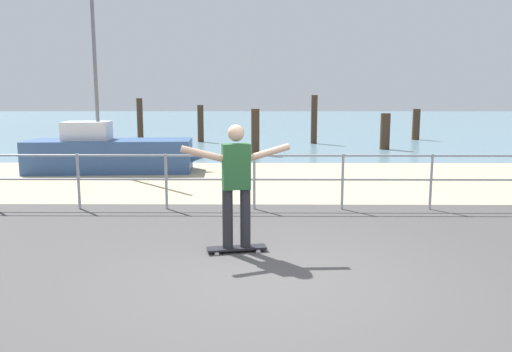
{
  "coord_description": "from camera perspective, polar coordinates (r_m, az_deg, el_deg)",
  "views": [
    {
      "loc": [
        -0.19,
        -5.52,
        2.11
      ],
      "look_at": [
        -0.25,
        2.0,
        0.9
      ],
      "focal_mm": 35.33,
      "sensor_mm": 36.0,
      "label": 1
    }
  ],
  "objects": [
    {
      "name": "railing_fence",
      "position": [
        9.39,
        -10.16,
        0.36
      ],
      "size": [
        13.04,
        0.05,
        1.05
      ],
      "color": "#9EA0A5",
      "rests_on": "ground"
    },
    {
      "name": "sailboat",
      "position": [
        14.38,
        -15.53,
        2.49
      ],
      "size": [
        5.01,
        1.7,
        5.87
      ],
      "color": "#335184",
      "rests_on": "ground"
    },
    {
      "name": "groyne_post_4",
      "position": [
        20.2,
        14.41,
        4.89
      ],
      "size": [
        0.38,
        0.38,
        1.42
      ],
      "primitive_type": "cylinder",
      "color": "#422D1E",
      "rests_on": "ground"
    },
    {
      "name": "skateboarder",
      "position": [
        6.65,
        -2.25,
        -0.34
      ],
      "size": [
        1.43,
        0.39,
        1.65
      ],
      "color": "#26262B",
      "rests_on": "skateboard"
    },
    {
      "name": "groyne_post_2",
      "position": [
        17.96,
        -0.08,
        5.02
      ],
      "size": [
        0.3,
        0.3,
        1.63
      ],
      "primitive_type": "cylinder",
      "color": "#422D1E",
      "rests_on": "ground"
    },
    {
      "name": "groyne_post_0",
      "position": [
        22.41,
        -13.0,
        6.05
      ],
      "size": [
        0.26,
        0.26,
        1.97
      ],
      "primitive_type": "cylinder",
      "color": "#422D1E",
      "rests_on": "ground"
    },
    {
      "name": "sea_surface",
      "position": [
        40.58,
        0.74,
        6.18
      ],
      "size": [
        72.0,
        50.0,
        0.04
      ],
      "primitive_type": "cube",
      "color": "slate",
      "rests_on": "ground"
    },
    {
      "name": "groyne_post_3",
      "position": [
        22.06,
        6.59,
        6.35
      ],
      "size": [
        0.27,
        0.27,
        2.11
      ],
      "primitive_type": "cylinder",
      "color": "#422D1E",
      "rests_on": "ground"
    },
    {
      "name": "skateboard",
      "position": [
        6.87,
        -2.2,
        -8.17
      ],
      "size": [
        0.82,
        0.36,
        0.08
      ],
      "color": "black",
      "rests_on": "ground"
    },
    {
      "name": "beach_strip",
      "position": [
        12.7,
        1.33,
        -0.42
      ],
      "size": [
        24.0,
        6.0,
        0.04
      ],
      "primitive_type": "cube",
      "color": "tan",
      "rests_on": "ground"
    },
    {
      "name": "groyne_post_5",
      "position": [
        25.0,
        17.67,
        5.57
      ],
      "size": [
        0.35,
        0.35,
        1.47
      ],
      "primitive_type": "cylinder",
      "color": "#422D1E",
      "rests_on": "ground"
    },
    {
      "name": "ground_plane",
      "position": [
        5.0,
        2.73,
        -15.87
      ],
      "size": [
        24.0,
        10.0,
        0.04
      ],
      "primitive_type": "cube",
      "color": "#474444",
      "rests_on": "ground"
    },
    {
      "name": "groyne_post_1",
      "position": [
        22.87,
        -6.3,
        5.91
      ],
      "size": [
        0.28,
        0.28,
        1.67
      ],
      "primitive_type": "cylinder",
      "color": "#422D1E",
      "rests_on": "ground"
    }
  ]
}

